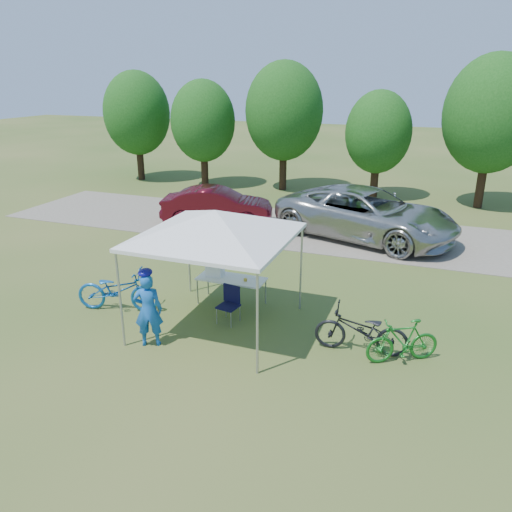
{
  "coord_description": "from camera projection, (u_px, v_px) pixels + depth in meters",
  "views": [
    {
      "loc": [
        4.36,
        -9.23,
        5.4
      ],
      "look_at": [
        0.17,
        2.0,
        1.04
      ],
      "focal_mm": 35.0,
      "sensor_mm": 36.0,
      "label": 1
    }
  ],
  "objects": [
    {
      "name": "bike_dark",
      "position": [
        361.0,
        331.0,
        10.15
      ],
      "size": [
        1.94,
        0.81,
        1.0
      ],
      "primitive_type": "imported",
      "rotation": [
        0.0,
        0.0,
        -1.49
      ],
      "color": "black",
      "rests_on": "ground"
    },
    {
      "name": "minivan",
      "position": [
        366.0,
        214.0,
        17.21
      ],
      "size": [
        6.83,
        4.65,
        1.74
      ],
      "primitive_type": "imported",
      "rotation": [
        0.0,
        0.0,
        1.26
      ],
      "color": "#AFB0AB",
      "rests_on": "gravel_strip"
    },
    {
      "name": "gravel_strip",
      "position": [
        308.0,
        230.0,
        18.45
      ],
      "size": [
        24.0,
        5.0,
        0.02
      ],
      "primitive_type": "cube",
      "color": "gray",
      "rests_on": "ground"
    },
    {
      "name": "ice_cream_cup",
      "position": [
        245.0,
        280.0,
        12.09
      ],
      "size": [
        0.09,
        0.09,
        0.07
      ],
      "primitive_type": "cylinder",
      "color": "gold",
      "rests_on": "folding_table"
    },
    {
      "name": "cooler",
      "position": [
        215.0,
        270.0,
        12.37
      ],
      "size": [
        0.43,
        0.29,
        0.31
      ],
      "color": "white",
      "rests_on": "folding_table"
    },
    {
      "name": "treeline",
      "position": [
        339.0,
        118.0,
        22.66
      ],
      "size": [
        24.89,
        4.28,
        6.3
      ],
      "color": "#382314",
      "rests_on": "ground"
    },
    {
      "name": "bike_green",
      "position": [
        403.0,
        341.0,
        9.85
      ],
      "size": [
        1.52,
        1.12,
        0.91
      ],
      "primitive_type": "imported",
      "rotation": [
        0.0,
        0.0,
        -1.05
      ],
      "color": "#187021",
      "rests_on": "ground"
    },
    {
      "name": "folding_chair",
      "position": [
        230.0,
        301.0,
        11.48
      ],
      "size": [
        0.5,
        0.52,
        0.86
      ],
      "rotation": [
        0.0,
        0.0,
        -0.16
      ],
      "color": "black",
      "rests_on": "ground"
    },
    {
      "name": "folding_table",
      "position": [
        231.0,
        280.0,
        12.29
      ],
      "size": [
        1.68,
        0.7,
        0.69
      ],
      "color": "white",
      "rests_on": "ground"
    },
    {
      "name": "canopy",
      "position": [
        215.0,
        214.0,
        10.5
      ],
      "size": [
        4.53,
        4.53,
        3.0
      ],
      "color": "#A5A5AA",
      "rests_on": "ground"
    },
    {
      "name": "sedan",
      "position": [
        217.0,
        206.0,
        19.02
      ],
      "size": [
        4.41,
        2.54,
        1.37
      ],
      "primitive_type": "imported",
      "rotation": [
        0.0,
        0.0,
        1.85
      ],
      "color": "#4C0C17",
      "rests_on": "gravel_strip"
    },
    {
      "name": "ground",
      "position": [
        219.0,
        326.0,
        11.41
      ],
      "size": [
        100.0,
        100.0,
        0.0
      ],
      "primitive_type": "plane",
      "color": "#2D5119",
      "rests_on": "ground"
    },
    {
      "name": "bike_blue",
      "position": [
        117.0,
        290.0,
        12.0
      ],
      "size": [
        2.11,
        1.16,
        1.05
      ],
      "primitive_type": "imported",
      "rotation": [
        0.0,
        0.0,
        1.81
      ],
      "color": "#1256A0",
      "rests_on": "ground"
    },
    {
      "name": "cyclist",
      "position": [
        148.0,
        310.0,
        10.34
      ],
      "size": [
        0.7,
        0.6,
        1.62
      ],
      "primitive_type": "imported",
      "rotation": [
        0.0,
        0.0,
        3.57
      ],
      "color": "blue",
      "rests_on": "ground"
    }
  ]
}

